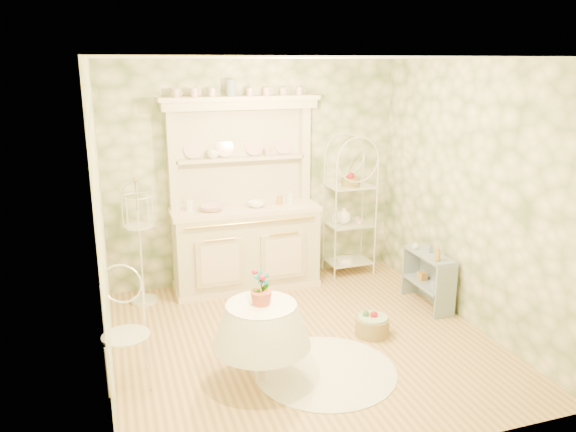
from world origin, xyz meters
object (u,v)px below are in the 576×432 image
object	(u,v)px
round_table	(262,346)
cafe_chair	(126,331)
kitchen_dresser	(245,196)
side_shelf	(428,281)
birdcage_stand	(140,245)
floor_basket	(372,325)
bakers_rack	(350,204)

from	to	relation	value
round_table	cafe_chair	bearing A→B (deg)	164.25
kitchen_dresser	side_shelf	size ratio (longest dim) A/B	3.40
birdcage_stand	floor_basket	bearing A→B (deg)	-35.93
floor_basket	birdcage_stand	bearing A→B (deg)	144.07
round_table	floor_basket	world-z (taller)	round_table
bakers_rack	floor_basket	size ratio (longest dim) A/B	5.71
round_table	birdcage_stand	bearing A→B (deg)	112.92
side_shelf	cafe_chair	bearing A→B (deg)	-176.91
cafe_chair	round_table	bearing A→B (deg)	2.19
round_table	floor_basket	xyz separation A→B (m)	(1.28, 0.47, -0.22)
kitchen_dresser	floor_basket	bearing A→B (deg)	-60.95
cafe_chair	kitchen_dresser	bearing A→B (deg)	68.12
bakers_rack	floor_basket	xyz separation A→B (m)	(-0.49, -1.69, -0.81)
side_shelf	round_table	xyz separation A→B (m)	(-2.19, -0.93, 0.04)
round_table	cafe_chair	xyz separation A→B (m)	(-1.10, 0.31, 0.17)
birdcage_stand	bakers_rack	bearing A→B (deg)	3.22
kitchen_dresser	round_table	size ratio (longest dim) A/B	3.52
cafe_chair	floor_basket	size ratio (longest dim) A/B	3.07
side_shelf	round_table	size ratio (longest dim) A/B	1.04
side_shelf	floor_basket	bearing A→B (deg)	-160.65
bakers_rack	birdcage_stand	xyz separation A→B (m)	(-2.62, -0.15, -0.23)
side_shelf	round_table	bearing A→B (deg)	-164.63
cafe_chair	birdcage_stand	distance (m)	1.73
round_table	cafe_chair	world-z (taller)	cafe_chair
kitchen_dresser	cafe_chair	xyz separation A→B (m)	(-1.48, -1.78, -0.65)
kitchen_dresser	side_shelf	distance (m)	2.31
side_shelf	birdcage_stand	xyz separation A→B (m)	(-3.04, 1.08, 0.40)
side_shelf	floor_basket	world-z (taller)	side_shelf
side_shelf	floor_basket	size ratio (longest dim) A/B	2.10
side_shelf	floor_basket	xyz separation A→B (m)	(-0.91, -0.46, -0.18)
bakers_rack	round_table	size ratio (longest dim) A/B	2.81
kitchen_dresser	floor_basket	size ratio (longest dim) A/B	7.15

